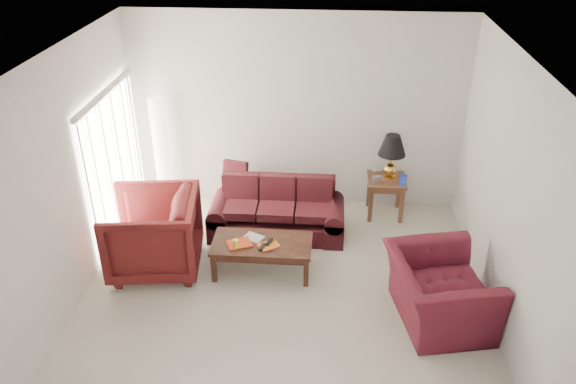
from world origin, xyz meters
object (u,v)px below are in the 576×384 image
object	(u,v)px
coffee_table	(262,257)
end_table	(385,197)
floor_lamp	(162,153)
armchair_left	(153,233)
armchair_right	(439,291)
sofa	(277,210)

from	to	relation	value
coffee_table	end_table	bearing A→B (deg)	55.68
floor_lamp	armchair_left	distance (m)	1.73
coffee_table	armchair_right	bearing A→B (deg)	-6.76
armchair_right	floor_lamp	bearing A→B (deg)	46.32
armchair_left	end_table	bearing A→B (deg)	110.00
armchair_right	sofa	bearing A→B (deg)	38.65
armchair_left	armchair_right	world-z (taller)	armchair_left
sofa	coffee_table	world-z (taller)	sofa
end_table	armchair_left	bearing A→B (deg)	-152.80
floor_lamp	armchair_right	xyz separation A→B (m)	(3.87, -2.40, -0.49)
end_table	coffee_table	bearing A→B (deg)	-137.06
floor_lamp	end_table	bearing A→B (deg)	-0.83
end_table	armchair_right	distance (m)	2.40
end_table	armchair_right	world-z (taller)	armchair_right
floor_lamp	armchair_left	world-z (taller)	floor_lamp
coffee_table	sofa	bearing A→B (deg)	96.12
armchair_left	coffee_table	xyz separation A→B (m)	(1.42, 0.02, -0.30)
armchair_left	floor_lamp	bearing A→B (deg)	-176.84
sofa	floor_lamp	distance (m)	2.03
floor_lamp	coffee_table	size ratio (longest dim) A/B	1.39
armchair_left	coffee_table	distance (m)	1.45
armchair_right	coffee_table	world-z (taller)	armchair_right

